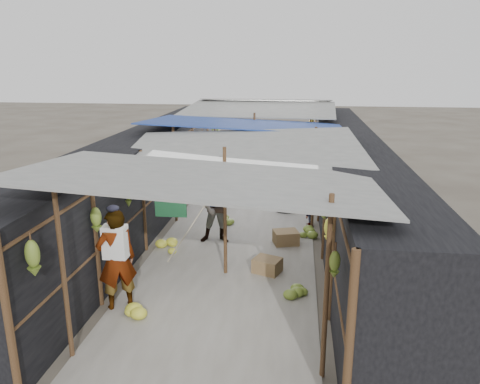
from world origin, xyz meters
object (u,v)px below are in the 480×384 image
at_px(shopper_blue, 218,207).
at_px(vendor_seated, 308,209).
at_px(black_basin, 285,208).
at_px(crate_near, 267,266).
at_px(vendor_elderly, 117,260).

relative_size(shopper_blue, vendor_seated, 1.98).
distance_m(black_basin, shopper_blue, 3.09).
distance_m(black_basin, vendor_seated, 1.34).
distance_m(crate_near, shopper_blue, 2.12).
xyz_separation_m(black_basin, vendor_elderly, (-2.71, -5.80, 0.81)).
relative_size(black_basin, vendor_seated, 0.68).
bearing_deg(vendor_elderly, vendor_seated, -157.55).
bearing_deg(shopper_blue, black_basin, 53.26).
xyz_separation_m(crate_near, shopper_blue, (-1.27, 1.53, 0.73)).
bearing_deg(black_basin, shopper_blue, -120.38).
bearing_deg(vendor_seated, crate_near, -11.95).
height_order(crate_near, vendor_seated, vendor_seated).
bearing_deg(vendor_elderly, shopper_blue, -142.39).
relative_size(crate_near, vendor_elderly, 0.29).
relative_size(vendor_elderly, shopper_blue, 1.02).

